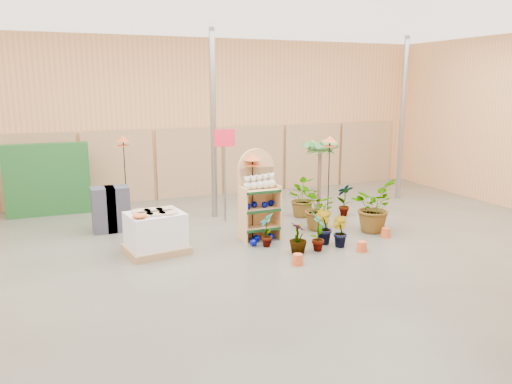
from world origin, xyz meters
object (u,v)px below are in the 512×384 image
Objects in this scene: display_shelf at (258,198)px; pallet_stack at (156,233)px; potted_plant_2 at (319,209)px; bird_table_front at (253,160)px.

display_shelf is 1.51× the size of pallet_stack.
potted_plant_2 is at bearing -6.54° from pallet_stack.
bird_table_front reaches higher than pallet_stack.
pallet_stack is at bearing -175.39° from bird_table_front.
bird_table_front is 1.99m from potted_plant_2.
display_shelf is 1.53m from potted_plant_2.
bird_table_front is 1.84× the size of potted_plant_2.
potted_plant_2 is (1.48, 0.02, -0.38)m from display_shelf.
display_shelf reaches higher than pallet_stack.
pallet_stack is at bearing -176.27° from display_shelf.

